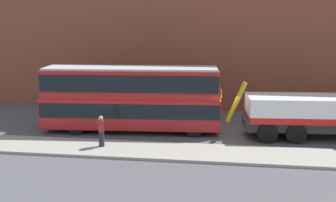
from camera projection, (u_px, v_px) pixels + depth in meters
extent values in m
plane|color=#4C4C51|center=(231.00, 133.00, 24.99)|extent=(120.00, 120.00, 0.00)
cube|color=gray|center=(232.00, 154.00, 20.90)|extent=(60.00, 2.80, 0.15)
cube|color=brown|center=(233.00, 4.00, 29.91)|extent=(60.00, 1.20, 16.00)
cube|color=#2D2D2D|center=(321.00, 124.00, 23.77)|extent=(9.14, 2.88, 0.55)
cube|color=silver|center=(300.00, 108.00, 23.65)|extent=(6.28, 3.05, 1.40)
cube|color=red|center=(299.00, 117.00, 23.76)|extent=(6.28, 3.10, 0.36)
cylinder|color=#B79914|center=(236.00, 102.00, 23.83)|extent=(1.25, 0.37, 2.52)
cylinder|color=black|center=(287.00, 124.00, 25.02)|extent=(1.18, 0.43, 1.16)
cylinder|color=black|center=(296.00, 134.00, 22.85)|extent=(1.18, 0.43, 1.16)
cylinder|color=black|center=(261.00, 123.00, 25.12)|extent=(1.18, 0.43, 1.16)
cylinder|color=black|center=(267.00, 133.00, 22.95)|extent=(1.18, 0.43, 1.16)
cube|color=#AD1E1E|center=(132.00, 111.00, 25.25)|extent=(11.16, 3.32, 1.90)
cube|color=#AD1E1E|center=(131.00, 83.00, 24.88)|extent=(10.93, 3.21, 1.70)
cube|color=black|center=(132.00, 107.00, 25.19)|extent=(11.05, 3.36, 0.90)
cube|color=black|center=(131.00, 81.00, 24.86)|extent=(10.83, 3.35, 1.00)
cube|color=#B2B2B2|center=(131.00, 68.00, 24.69)|extent=(10.70, 3.09, 0.12)
cube|color=yellow|center=(221.00, 93.00, 24.64)|extent=(0.17, 1.50, 0.44)
cylinder|color=black|center=(194.00, 120.00, 26.21)|extent=(1.06, 0.38, 1.04)
cylinder|color=black|center=(194.00, 129.00, 24.10)|extent=(1.06, 0.38, 1.04)
cylinder|color=black|center=(85.00, 118.00, 26.67)|extent=(1.06, 0.38, 1.04)
cylinder|color=black|center=(76.00, 127.00, 24.55)|extent=(1.06, 0.38, 1.04)
cylinder|color=#232333|center=(102.00, 139.00, 21.90)|extent=(0.41, 0.41, 0.85)
cube|color=maroon|center=(101.00, 126.00, 21.75)|extent=(0.42, 0.48, 0.62)
sphere|color=tan|center=(101.00, 118.00, 21.66)|extent=(0.24, 0.24, 0.24)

